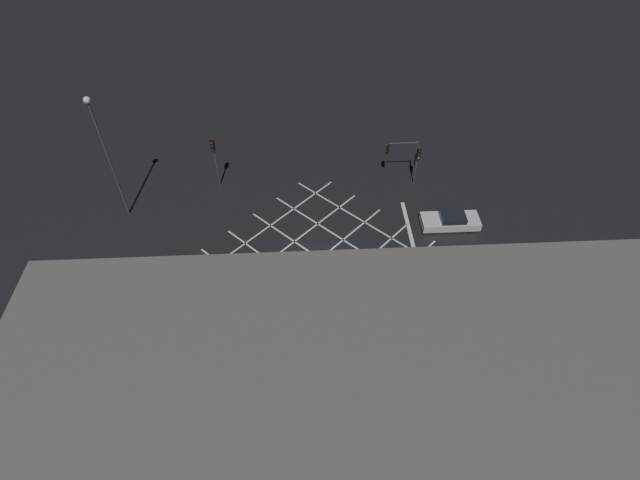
# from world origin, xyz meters

# --- Properties ---
(ground_plane) EXTENTS (200.00, 200.00, 0.00)m
(ground_plane) POSITION_xyz_m (0.00, 0.00, 0.00)
(ground_plane) COLOR black
(road_markings) EXTENTS (17.28, 23.23, 0.01)m
(road_markings) POSITION_xyz_m (0.34, -7.45, 0.00)
(road_markings) COLOR silver
(road_markings) RESTS_ON ground_plane
(traffic_light_se_cross) EXTENTS (0.36, 0.39, 4.32)m
(traffic_light_se_cross) POSITION_xyz_m (7.77, -7.72, 3.08)
(traffic_light_se_cross) COLOR #424244
(traffic_light_se_cross) RESTS_ON ground_plane
(traffic_light_median_south) EXTENTS (0.36, 0.39, 3.57)m
(traffic_light_median_south) POSITION_xyz_m (0.31, -7.65, 2.55)
(traffic_light_median_south) COLOR #424244
(traffic_light_median_south) RESTS_ON ground_plane
(traffic_light_ne_main) EXTENTS (2.62, 0.36, 3.86)m
(traffic_light_ne_main) POSITION_xyz_m (6.79, 8.59, 2.85)
(traffic_light_ne_main) COLOR #424244
(traffic_light_ne_main) RESTS_ON ground_plane
(traffic_light_se_main) EXTENTS (1.87, 0.36, 3.51)m
(traffic_light_se_main) POSITION_xyz_m (7.15, -7.85, 2.55)
(traffic_light_se_main) COLOR #424244
(traffic_light_se_main) RESTS_ON ground_plane
(traffic_light_nw_cross) EXTENTS (0.36, 0.39, 4.53)m
(traffic_light_nw_cross) POSITION_xyz_m (-7.89, 8.53, 3.22)
(traffic_light_nw_cross) COLOR #424244
(traffic_light_nw_cross) RESTS_ON ground_plane
(traffic_light_sw_main) EXTENTS (0.39, 0.36, 3.76)m
(traffic_light_sw_main) POSITION_xyz_m (-8.20, -8.89, 2.69)
(traffic_light_sw_main) COLOR #424244
(traffic_light_sw_main) RESTS_ON ground_plane
(traffic_light_ne_cross) EXTENTS (0.36, 0.39, 3.68)m
(traffic_light_ne_cross) POSITION_xyz_m (8.15, 7.87, 2.63)
(traffic_light_ne_cross) COLOR #424244
(traffic_light_ne_cross) RESTS_ON ground_plane
(street_lamp_east) EXTENTS (0.41, 0.41, 8.47)m
(street_lamp_east) POSITION_xyz_m (14.23, -8.49, 5.34)
(street_lamp_east) COLOR #424244
(street_lamp_east) RESTS_ON ground_plane
(street_lamp_west) EXTENTS (0.49, 0.49, 10.11)m
(street_lamp_west) POSITION_xyz_m (-14.69, 5.52, 6.76)
(street_lamp_west) COLOR #424244
(street_lamp_west) RESTS_ON ground_plane
(street_tree_near) EXTENTS (3.68, 3.68, 6.53)m
(street_tree_near) POSITION_xyz_m (-12.16, -11.73, 4.67)
(street_tree_near) COLOR #473323
(street_tree_near) RESTS_ON ground_plane
(street_tree_far) EXTENTS (3.94, 3.94, 6.54)m
(street_tree_far) POSITION_xyz_m (-10.97, -12.01, 4.55)
(street_tree_far) COLOR #473323
(street_tree_far) RESTS_ON ground_plane
(waiting_car) EXTENTS (4.38, 1.74, 1.24)m
(waiting_car) POSITION_xyz_m (10.00, 2.88, 0.59)
(waiting_car) COLOR silver
(waiting_car) RESTS_ON ground_plane
(pedestrian_railing) EXTENTS (7.71, 0.43, 1.05)m
(pedestrian_railing) POSITION_xyz_m (-0.55, -11.09, 0.67)
(pedestrian_railing) COLOR gray
(pedestrian_railing) RESTS_ON ground_plane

